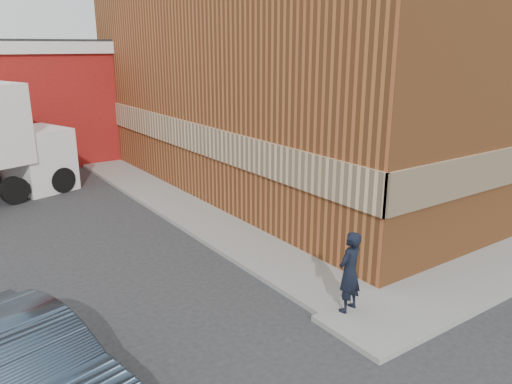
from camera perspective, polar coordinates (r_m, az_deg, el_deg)
ground at (r=10.75m, az=8.37°, el=-13.57°), size 90.00×90.00×0.00m
brick_building at (r=21.71m, az=9.10°, el=14.48°), size 14.25×18.25×9.36m
sidewalk_west at (r=18.01m, az=-10.07°, el=-0.90°), size 1.80×18.00×0.12m
man at (r=10.32m, az=10.64°, el=-8.95°), size 0.70×0.54×1.71m
sedan at (r=8.58m, az=-24.58°, el=-17.89°), size 2.61×4.61×1.44m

